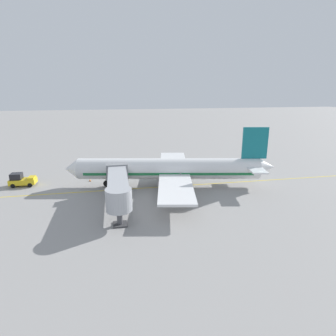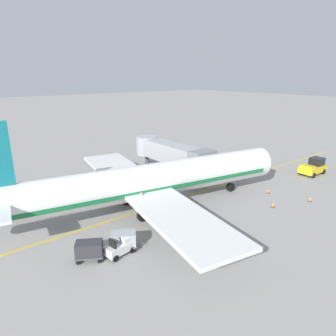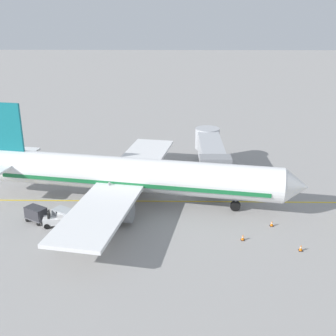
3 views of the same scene
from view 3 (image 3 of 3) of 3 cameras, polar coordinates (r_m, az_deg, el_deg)
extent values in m
plane|color=gray|center=(47.54, -2.62, -4.50)|extent=(400.00, 400.00, 0.00)
cube|color=gold|center=(47.54, -2.62, -4.50)|extent=(0.24, 80.00, 0.01)
cylinder|color=white|center=(46.19, -4.70, -0.89)|extent=(9.43, 32.14, 3.70)
cube|color=#196B38|center=(46.36, -4.68, -1.42)|extent=(9.00, 29.63, 0.44)
cone|color=white|center=(44.85, 16.97, -2.42)|extent=(4.00, 3.02, 3.63)
cube|color=black|center=(44.44, 14.76, -1.50)|extent=(2.93, 1.58, 0.60)
cube|color=white|center=(46.70, -5.85, -1.54)|extent=(30.45, 10.54, 0.36)
cylinder|color=gray|center=(51.87, -3.20, -0.66)|extent=(2.55, 3.51, 2.00)
cylinder|color=gray|center=(42.21, -6.92, -5.93)|extent=(2.55, 3.51, 2.00)
cube|color=#14707A|center=(50.90, -21.39, 5.21)|extent=(1.11, 4.39, 5.50)
cube|color=white|center=(51.91, -20.64, 0.91)|extent=(10.31, 4.37, 0.24)
cylinder|color=black|center=(45.67, 9.11, -5.08)|extent=(0.64, 1.16, 1.10)
cylinder|color=gray|center=(45.03, 9.21, -3.30)|extent=(0.24, 0.24, 2.00)
cylinder|color=black|center=(49.81, -6.10, -2.71)|extent=(0.64, 1.16, 1.10)
cylinder|color=gray|center=(49.22, -6.17, -1.05)|extent=(0.24, 0.24, 2.00)
cylinder|color=black|center=(45.83, -7.80, -4.92)|extent=(0.64, 1.16, 1.10)
cylinder|color=gray|center=(45.20, -7.89, -3.14)|extent=(0.24, 0.24, 2.00)
cube|color=#A8AAAF|center=(52.68, 5.84, 2.02)|extent=(13.13, 2.80, 2.60)
cube|color=gray|center=(47.27, 6.39, -0.19)|extent=(2.00, 3.50, 2.99)
cylinder|color=#A8AAAF|center=(58.93, 5.33, 4.03)|extent=(3.36, 3.36, 2.86)
cylinder|color=#4C4C51|center=(59.64, 5.26, 1.82)|extent=(0.70, 0.70, 2.19)
cube|color=#38383A|center=(59.97, 5.23, 0.91)|extent=(1.80, 1.80, 0.16)
cube|color=silver|center=(43.44, -14.88, -6.82)|extent=(1.57, 2.65, 0.70)
cube|color=silver|center=(43.11, -14.04, -6.12)|extent=(1.17, 1.19, 0.44)
cube|color=black|center=(43.25, -15.87, -6.06)|extent=(0.85, 0.29, 0.64)
cylinder|color=black|center=(43.14, -14.79, -6.05)|extent=(0.12, 0.27, 0.54)
cylinder|color=black|center=(43.97, -13.63, -6.87)|extent=(0.28, 0.58, 0.56)
cylinder|color=black|center=(43.02, -13.75, -7.53)|extent=(0.28, 0.58, 0.56)
cylinder|color=black|center=(44.20, -15.90, -6.95)|extent=(0.28, 0.58, 0.56)
cylinder|color=black|center=(43.25, -16.07, -7.60)|extent=(0.28, 0.58, 0.56)
cube|color=#4C4C51|center=(43.76, -13.88, -6.83)|extent=(2.25, 2.56, 0.12)
cube|color=#999EA3|center=(43.49, -13.95, -6.12)|extent=(2.14, 2.43, 1.10)
cylinder|color=#4C4C51|center=(42.82, -12.51, -7.36)|extent=(0.42, 0.63, 0.07)
cylinder|color=black|center=(43.66, -12.57, -7.13)|extent=(0.29, 0.37, 0.36)
cylinder|color=black|center=(42.99, -13.60, -7.68)|extent=(0.29, 0.37, 0.36)
cylinder|color=black|center=(44.74, -14.10, -6.56)|extent=(0.29, 0.37, 0.36)
cylinder|color=black|center=(44.09, -15.13, -7.09)|extent=(0.29, 0.37, 0.36)
cube|color=#4C4C51|center=(44.91, -17.38, -6.46)|extent=(2.25, 2.56, 0.12)
cube|color=#2D2D33|center=(44.65, -17.46, -5.76)|extent=(2.14, 2.43, 1.10)
cylinder|color=#4C4C51|center=(43.91, -16.12, -6.97)|extent=(0.42, 0.63, 0.07)
cylinder|color=black|center=(44.75, -16.11, -6.76)|extent=(0.29, 0.37, 0.36)
cylinder|color=black|center=(44.13, -17.17, -7.28)|extent=(0.29, 0.37, 0.36)
cylinder|color=black|center=(45.91, -17.51, -6.20)|extent=(0.29, 0.37, 0.36)
cylinder|color=black|center=(45.29, -18.56, -6.70)|extent=(0.29, 0.37, 0.36)
cylinder|color=#232328|center=(42.97, -6.92, -6.86)|extent=(0.15, 0.15, 0.85)
cylinder|color=#232328|center=(42.83, -7.07, -6.97)|extent=(0.15, 0.15, 0.85)
cube|color=yellow|center=(42.57, -7.04, -6.05)|extent=(0.45, 0.38, 0.60)
cylinder|color=yellow|center=(42.78, -6.84, -5.98)|extent=(0.24, 0.18, 0.57)
cylinder|color=yellow|center=(42.41, -7.22, -6.24)|extent=(0.24, 0.18, 0.57)
sphere|color=#997051|center=(42.38, -7.06, -5.53)|extent=(0.22, 0.22, 0.22)
cube|color=red|center=(42.38, -7.06, -5.50)|extent=(0.27, 0.19, 0.10)
cube|color=black|center=(40.02, 17.50, -10.61)|extent=(0.36, 0.36, 0.04)
cone|color=orange|center=(39.87, 17.55, -10.24)|extent=(0.30, 0.30, 0.55)
cylinder|color=white|center=(39.86, 17.55, -10.21)|extent=(0.21, 0.21, 0.06)
cube|color=black|center=(43.47, 13.85, -7.62)|extent=(0.36, 0.36, 0.04)
cone|color=orange|center=(43.33, 13.89, -7.27)|extent=(0.30, 0.30, 0.55)
cylinder|color=white|center=(43.32, 13.89, -7.24)|extent=(0.21, 0.21, 0.06)
cube|color=black|center=(40.43, 10.08, -9.56)|extent=(0.36, 0.36, 0.04)
cone|color=orange|center=(40.29, 10.11, -9.20)|extent=(0.30, 0.30, 0.55)
cylinder|color=white|center=(40.28, 10.11, -9.16)|extent=(0.21, 0.21, 0.06)
camera|label=1|loc=(90.11, 4.08, 18.43)|focal=30.05mm
camera|label=2|loc=(28.88, -49.53, 1.61)|focal=32.49mm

